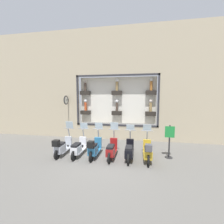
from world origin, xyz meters
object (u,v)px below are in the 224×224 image
object	(u,v)px
scooter_black_1	(129,151)
shop_sign_post	(169,140)
scooter_teal_3	(94,148)
scooter_silver_5	(62,147)
scooter_red_2	(112,150)
scooter_white_4	(78,148)
scooter_yellow_0	(148,152)

from	to	relation	value
scooter_black_1	shop_sign_post	world-z (taller)	shop_sign_post
scooter_teal_3	scooter_silver_5	distance (m)	1.71
scooter_teal_3	scooter_red_2	bearing A→B (deg)	-85.80
scooter_teal_3	scooter_black_1	bearing A→B (deg)	-87.99
scooter_red_2	scooter_teal_3	bearing A→B (deg)	94.20
scooter_white_4	scooter_silver_5	distance (m)	0.86
scooter_black_1	scooter_silver_5	distance (m)	3.41
shop_sign_post	scooter_black_1	bearing A→B (deg)	106.56
scooter_silver_5	shop_sign_post	size ratio (longest dim) A/B	1.10
scooter_silver_5	scooter_black_1	bearing A→B (deg)	-88.85
scooter_red_2	scooter_silver_5	distance (m)	2.56
scooter_white_4	scooter_red_2	bearing A→B (deg)	-89.82
scooter_black_1	scooter_silver_5	bearing A→B (deg)	91.15
scooter_black_1	scooter_white_4	size ratio (longest dim) A/B	1.00
scooter_black_1	scooter_white_4	bearing A→B (deg)	90.06
scooter_yellow_0	scooter_black_1	distance (m)	0.86
scooter_teal_3	scooter_silver_5	bearing A→B (deg)	90.28
scooter_black_1	shop_sign_post	size ratio (longest dim) A/B	1.11
scooter_black_1	scooter_white_4	distance (m)	2.56
scooter_red_2	scooter_silver_5	world-z (taller)	scooter_red_2
scooter_red_2	scooter_teal_3	world-z (taller)	scooter_red_2
scooter_black_1	scooter_yellow_0	bearing A→B (deg)	-93.96
scooter_black_1	scooter_silver_5	xyz separation A→B (m)	(-0.07, 3.41, 0.03)
scooter_silver_5	scooter_teal_3	bearing A→B (deg)	-89.72
scooter_yellow_0	shop_sign_post	xyz separation A→B (m)	(0.63, -1.06, 0.40)
scooter_yellow_0	scooter_silver_5	xyz separation A→B (m)	(-0.01, 4.27, -0.02)
scooter_white_4	shop_sign_post	distance (m)	4.53
scooter_black_1	shop_sign_post	distance (m)	2.04
scooter_yellow_0	scooter_red_2	world-z (taller)	scooter_red_2
scooter_red_2	shop_sign_post	size ratio (longest dim) A/B	1.11
scooter_red_2	scooter_teal_3	size ratio (longest dim) A/B	1.00
scooter_red_2	scooter_white_4	world-z (taller)	scooter_red_2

